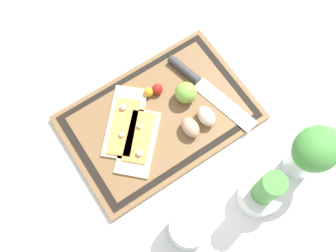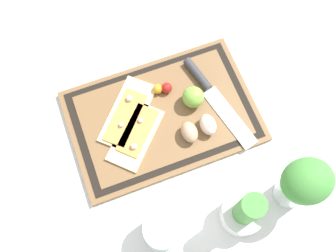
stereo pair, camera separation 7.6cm
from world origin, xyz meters
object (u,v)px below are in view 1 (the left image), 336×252
Objects in this scene: pizza_slice_far at (138,141)px; cherry_tomato_yellow at (149,92)px; egg_brown at (190,127)px; herb_pot at (262,193)px; egg_pink at (206,116)px; knife at (197,80)px; cherry_tomato_red at (157,89)px; pizza_slice_near at (125,123)px; sauce_jar at (188,229)px; lime at (186,93)px; herb_glass at (312,153)px.

pizza_slice_far is 7.21× the size of cherry_tomato_yellow.
herb_pot is at bearing 99.54° from egg_brown.
knife is at bearing -112.35° from egg_pink.
cherry_tomato_red is 0.15× the size of herb_pot.
cherry_tomato_yellow is at bearing -59.21° from egg_pink.
egg_brown is at bearing 103.04° from cherry_tomato_yellow.
pizza_slice_near is 7.89× the size of cherry_tomato_yellow.
cherry_tomato_yellow is 0.14× the size of herb_pot.
egg_brown and egg_pink have the same top height.
egg_brown reaches higher than pizza_slice_near.
knife is 3.11× the size of sauce_jar.
cherry_tomato_yellow is (0.08, -0.14, -0.01)m from egg_pink.
egg_brown reaches higher than knife.
lime is 0.31m from herb_pot.
lime is at bearing -123.61° from sauce_jar.
pizza_slice_far is at bearing -94.48° from sauce_jar.
pizza_slice_far is at bearing 45.83° from cherry_tomato_yellow.
herb_glass reaches higher than cherry_tomato_red.
cherry_tomato_red reaches higher than pizza_slice_near.
pizza_slice_far is (-0.00, 0.06, 0.00)m from pizza_slice_near.
knife is 1.55× the size of herb_pot.
egg_brown is (-0.12, 0.05, 0.01)m from pizza_slice_far.
lime reaches higher than pizza_slice_far.
knife is 5.05× the size of egg_brown.
pizza_slice_far is at bearing -59.19° from herb_pot.
pizza_slice_near is at bearing -47.59° from herb_glass.
lime is (0.01, -0.08, 0.01)m from egg_pink.
sauce_jar is (0.14, 0.20, 0.00)m from egg_brown.
cherry_tomato_yellow is (0.03, -0.14, -0.01)m from egg_brown.
cherry_tomato_red is at bearing -46.31° from lime.
egg_pink is at bearing 96.02° from lime.
cherry_tomato_yellow is at bearing -14.26° from cherry_tomato_red.
sauce_jar is (0.23, 0.30, 0.01)m from knife.
pizza_slice_near is 3.60× the size of lime.
lime is 2.19× the size of cherry_tomato_yellow.
herb_glass is at bearing 113.06° from lime.
egg_brown is 0.13m from cherry_tomato_red.
egg_pink is 0.16m from cherry_tomato_yellow.
pizza_slice_far is 0.41m from herb_glass.
herb_pot is (-0.16, 0.27, 0.04)m from pizza_slice_far.
pizza_slice_near is 7.10× the size of cherry_tomato_red.
egg_brown is 2.21× the size of cherry_tomato_yellow.
lime is (0.05, 0.02, 0.02)m from knife.
herb_glass is (-0.30, 0.32, 0.09)m from pizza_slice_near.
egg_pink is 1.99× the size of cherry_tomato_red.
cherry_tomato_red reaches higher than pizza_slice_far.
cherry_tomato_red is (-0.12, -0.03, 0.01)m from pizza_slice_near.
egg_brown is at bearing 2.06° from egg_pink.
lime is (-0.04, -0.08, 0.01)m from egg_brown.
pizza_slice_far is 0.18m from egg_pink.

